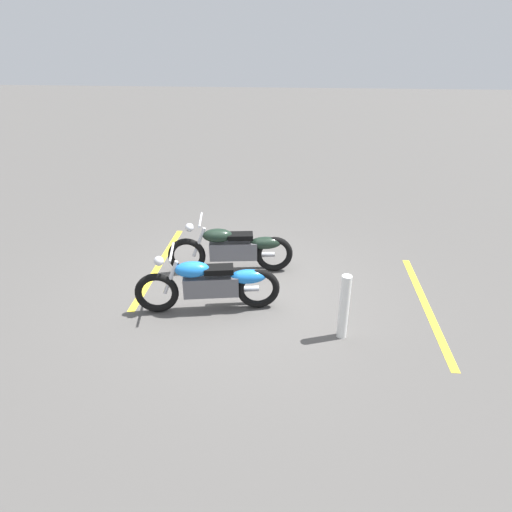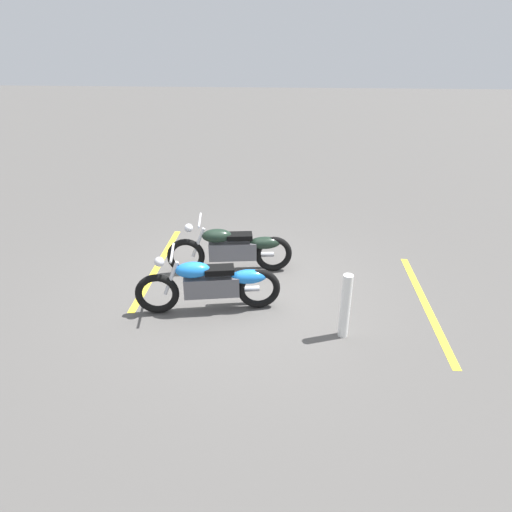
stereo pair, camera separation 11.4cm
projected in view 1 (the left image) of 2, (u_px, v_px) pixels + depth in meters
ground_plane at (237, 290)px, 7.72m from camera, size 60.00×60.00×0.00m
motorcycle_bright_foreground at (211, 283)px, 6.99m from camera, size 2.22×0.70×1.04m
motorcycle_dark_foreground at (234, 248)px, 8.11m from camera, size 2.23×0.66×1.04m
bollard_post at (344, 307)px, 6.34m from camera, size 0.14×0.14×0.99m
parking_stripe_near at (159, 265)px, 8.54m from camera, size 0.14×3.20×0.01m
parking_stripe_mid at (426, 306)px, 7.27m from camera, size 0.14×3.20×0.01m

